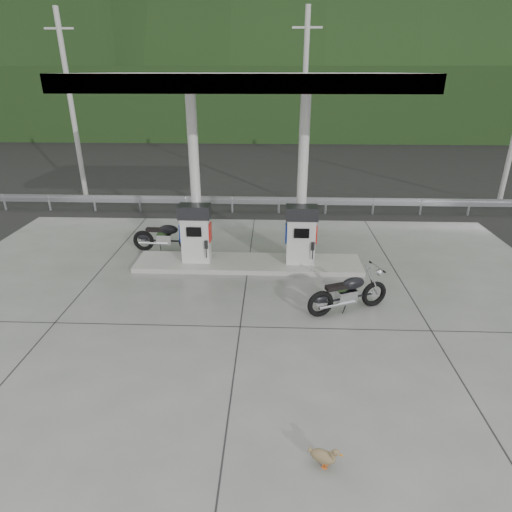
{
  "coord_description": "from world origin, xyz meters",
  "views": [
    {
      "loc": [
        0.72,
        -9.64,
        5.62
      ],
      "look_at": [
        0.3,
        1.0,
        1.0
      ],
      "focal_mm": 30.0,
      "sensor_mm": 36.0,
      "label": 1
    }
  ],
  "objects_px": {
    "gas_pump_left": "(196,233)",
    "motorcycle_left": "(166,237)",
    "motorcycle_right": "(348,293)",
    "duck": "(323,457)",
    "gas_pump_right": "(301,235)"
  },
  "relations": [
    {
      "from": "duck",
      "to": "gas_pump_left",
      "type": "bearing_deg",
      "value": 136.84
    },
    {
      "from": "duck",
      "to": "motorcycle_left",
      "type": "bearing_deg",
      "value": 141.03
    },
    {
      "from": "motorcycle_left",
      "to": "duck",
      "type": "bearing_deg",
      "value": -59.65
    },
    {
      "from": "motorcycle_right",
      "to": "duck",
      "type": "bearing_deg",
      "value": -124.74
    },
    {
      "from": "gas_pump_left",
      "to": "motorcycle_left",
      "type": "bearing_deg",
      "value": 138.43
    },
    {
      "from": "gas_pump_left",
      "to": "motorcycle_left",
      "type": "height_order",
      "value": "gas_pump_left"
    },
    {
      "from": "gas_pump_left",
      "to": "gas_pump_right",
      "type": "distance_m",
      "value": 3.2
    },
    {
      "from": "motorcycle_left",
      "to": "motorcycle_right",
      "type": "relative_size",
      "value": 1.02
    },
    {
      "from": "motorcycle_left",
      "to": "motorcycle_right",
      "type": "distance_m",
      "value": 6.61
    },
    {
      "from": "motorcycle_left",
      "to": "duck",
      "type": "relative_size",
      "value": 4.36
    },
    {
      "from": "gas_pump_right",
      "to": "motorcycle_left",
      "type": "relative_size",
      "value": 0.85
    },
    {
      "from": "gas_pump_left",
      "to": "motorcycle_right",
      "type": "height_order",
      "value": "gas_pump_left"
    },
    {
      "from": "gas_pump_left",
      "to": "duck",
      "type": "relative_size",
      "value": 3.69
    },
    {
      "from": "gas_pump_right",
      "to": "duck",
      "type": "bearing_deg",
      "value": -90.38
    },
    {
      "from": "gas_pump_right",
      "to": "motorcycle_left",
      "type": "distance_m",
      "value": 4.58
    }
  ]
}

